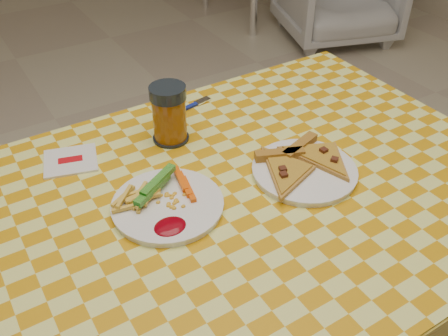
{
  "coord_description": "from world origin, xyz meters",
  "views": [
    {
      "loc": [
        -0.43,
        -0.67,
        1.44
      ],
      "look_at": [
        0.02,
        0.06,
        0.78
      ],
      "focal_mm": 40.0,
      "sensor_mm": 36.0,
      "label": 1
    }
  ],
  "objects_px": {
    "plate_left": "(168,206)",
    "plate_right": "(304,172)",
    "drink_glass": "(169,114)",
    "table": "(232,220)"
  },
  "relations": [
    {
      "from": "plate_left",
      "to": "plate_right",
      "type": "bearing_deg",
      "value": -10.5
    },
    {
      "from": "plate_right",
      "to": "drink_glass",
      "type": "distance_m",
      "value": 0.34
    },
    {
      "from": "plate_left",
      "to": "plate_right",
      "type": "xyz_separation_m",
      "value": [
        0.31,
        -0.06,
        0.0
      ]
    },
    {
      "from": "plate_right",
      "to": "drink_glass",
      "type": "height_order",
      "value": "drink_glass"
    },
    {
      "from": "table",
      "to": "plate_right",
      "type": "xyz_separation_m",
      "value": [
        0.17,
        -0.03,
        0.08
      ]
    },
    {
      "from": "plate_right",
      "to": "table",
      "type": "bearing_deg",
      "value": 171.57
    },
    {
      "from": "table",
      "to": "plate_left",
      "type": "height_order",
      "value": "plate_left"
    },
    {
      "from": "table",
      "to": "drink_glass",
      "type": "distance_m",
      "value": 0.29
    },
    {
      "from": "table",
      "to": "plate_left",
      "type": "distance_m",
      "value": 0.16
    },
    {
      "from": "table",
      "to": "plate_left",
      "type": "bearing_deg",
      "value": 166.89
    }
  ]
}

